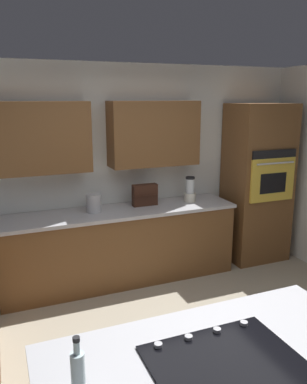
{
  "coord_description": "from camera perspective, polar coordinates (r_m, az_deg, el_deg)",
  "views": [
    {
      "loc": [
        1.39,
        2.51,
        2.2
      ],
      "look_at": [
        -0.16,
        -1.29,
        1.2
      ],
      "focal_mm": 36.27,
      "sensor_mm": 36.0,
      "label": 1
    }
  ],
  "objects": [
    {
      "name": "countertop_back",
      "position": [
        4.61,
        -4.99,
        -2.9
      ],
      "size": [
        2.84,
        0.64,
        0.04
      ],
      "primitive_type": "cube",
      "color": "#B2B2B7",
      "rests_on": "lower_cabinets_back"
    },
    {
      "name": "spice_rack",
      "position": [
        4.75,
        -1.28,
        -0.43
      ],
      "size": [
        0.31,
        0.11,
        0.27
      ],
      "color": "#381E14",
      "rests_on": "countertop_back"
    },
    {
      "name": "ground_plane",
      "position": [
        3.61,
        5.89,
        -23.8
      ],
      "size": [
        14.0,
        14.0,
        0.0
      ],
      "primitive_type": "plane",
      "color": "#9E937F"
    },
    {
      "name": "cooktop",
      "position": [
        2.16,
        10.45,
        -23.25
      ],
      "size": [
        0.76,
        0.56,
        0.03
      ],
      "color": "black",
      "rests_on": "island_top"
    },
    {
      "name": "wall_oven",
      "position": [
        5.44,
        15.0,
        1.25
      ],
      "size": [
        0.8,
        0.66,
        2.12
      ],
      "color": "brown",
      "rests_on": "ground"
    },
    {
      "name": "oil_bottle",
      "position": [
        1.87,
        -11.02,
        -25.12
      ],
      "size": [
        0.06,
        0.06,
        0.33
      ],
      "color": "silver",
      "rests_on": "island_top"
    },
    {
      "name": "wall_back",
      "position": [
        4.8,
        -5.97,
        4.44
      ],
      "size": [
        6.0,
        0.44,
        2.6
      ],
      "color": "silver",
      "rests_on": "ground"
    },
    {
      "name": "kettle",
      "position": [
        4.54,
        -8.79,
        -1.62
      ],
      "size": [
        0.17,
        0.17,
        0.21
      ],
      "primitive_type": "cylinder",
      "color": "#B7BABF",
      "rests_on": "countertop_back"
    },
    {
      "name": "blender",
      "position": [
        4.96,
        5.38,
        0.16
      ],
      "size": [
        0.15,
        0.15,
        0.32
      ],
      "color": "beige",
      "rests_on": "countertop_back"
    },
    {
      "name": "lower_cabinets_back",
      "position": [
        4.76,
        -4.88,
        -8.09
      ],
      "size": [
        2.8,
        0.6,
        0.86
      ],
      "primitive_type": "cube",
      "color": "brown",
      "rests_on": "ground"
    },
    {
      "name": "island_top",
      "position": [
        2.17,
        10.51,
        -23.91
      ],
      "size": [
        1.85,
        1.05,
        0.04
      ],
      "primitive_type": "cube",
      "color": "#B2B2B7",
      "rests_on": "island_base"
    }
  ]
}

